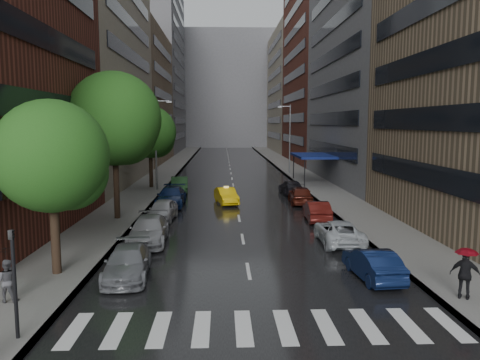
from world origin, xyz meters
name	(u,v)px	position (x,y,z in m)	size (l,w,h in m)	color
ground	(254,304)	(0.00, 0.00, 0.00)	(220.00, 220.00, 0.00)	gray
road	(231,170)	(0.00, 50.00, 0.01)	(14.00, 140.00, 0.01)	black
sidewalk_left	(168,170)	(-9.00, 50.00, 0.07)	(4.00, 140.00, 0.15)	gray
sidewalk_right	(293,170)	(9.00, 50.00, 0.07)	(4.00, 140.00, 0.15)	gray
crosswalk	(264,327)	(0.20, -2.00, 0.01)	(13.15, 2.80, 0.01)	silver
buildings_left	(134,64)	(-15.00, 58.79, 15.99)	(8.00, 108.00, 38.00)	maroon
buildings_right	(326,69)	(15.00, 56.70, 15.03)	(8.05, 109.10, 36.00)	#937A5B
building_far	(226,90)	(0.00, 118.00, 16.00)	(40.00, 14.00, 32.00)	slate
tree_near	(51,156)	(-8.60, 3.61, 5.37)	(4.93, 4.93, 7.85)	#382619
tree_mid	(114,119)	(-8.60, 15.76, 7.08)	(6.49, 6.49, 10.34)	#382619
tree_far	(150,132)	(-8.60, 31.70, 5.85)	(5.36, 5.36, 8.54)	#382619
taxi	(226,196)	(-0.86, 22.14, 0.68)	(1.43, 4.11, 1.35)	#E1B30B
parked_cars_left	(163,209)	(-5.40, 15.76, 0.74)	(2.28, 30.20, 1.56)	slate
parked_cars_right	(315,209)	(5.40, 15.63, 0.70)	(2.32, 28.89, 1.54)	#0D1A40
ped_black_umbrella	(6,269)	(-9.27, 0.28, 1.39)	(0.96, 0.98, 2.09)	#535358
ped_red_umbrella	(466,269)	(8.03, -0.09, 1.33)	(1.18, 0.97, 2.01)	black
traffic_light	(14,273)	(-7.60, -2.78, 2.23)	(0.18, 0.15, 3.45)	black
street_lamp_left	(157,142)	(-7.72, 30.00, 4.89)	(1.74, 0.22, 9.00)	gray
street_lamp_right	(289,137)	(7.72, 45.00, 4.89)	(1.74, 0.22, 9.00)	gray
awning	(313,156)	(8.98, 35.00, 3.13)	(4.00, 8.00, 3.12)	navy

